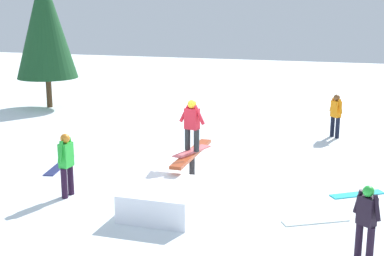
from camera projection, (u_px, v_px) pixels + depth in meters
ground_plane at (192, 183)px, 13.33m from camera, size 60.00×60.00×0.00m
rail_feature at (192, 156)px, 13.17m from camera, size 2.59×0.30×0.81m
snow_kicker_ramp at (165, 199)px, 11.42m from camera, size 1.81×1.51×0.59m
main_rider_on_rail at (192, 126)px, 13.00m from camera, size 1.33×0.73×1.30m
bystander_black at (366, 219)px, 9.17m from camera, size 0.41×0.49×1.36m
bystander_orange at (336, 113)px, 17.71m from camera, size 0.51×0.47×1.45m
bystander_green at (66, 161)px, 12.24m from camera, size 0.64×0.23×1.50m
loose_snowboard_white at (316, 221)px, 10.98m from camera, size 0.93×1.36×0.02m
loose_snowboard_cyan at (357, 194)px, 12.52m from camera, size 0.97×1.27×0.02m
loose_snowboard_navy at (57, 168)px, 14.51m from camera, size 1.39×0.52×0.02m
pine_tree_near at (45, 24)px, 22.31m from camera, size 2.55×2.55×5.80m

